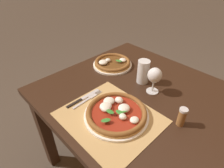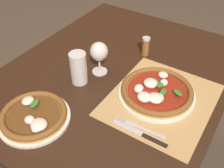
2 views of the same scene
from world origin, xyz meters
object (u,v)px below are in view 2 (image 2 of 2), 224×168
Objects in this scene: fork at (139,128)px; pepper_shaker at (146,46)px; pizza_far at (34,116)px; pizza_near at (156,91)px; knife at (139,133)px; wine_glass at (99,53)px; pint_glass at (79,69)px.

pepper_shaker is (0.44, 0.20, 0.04)m from fork.
pizza_far is at bearing 166.13° from pepper_shaker.
pizza_near reaches higher than pizza_far.
fork is (0.17, -0.35, -0.01)m from pizza_far.
pepper_shaker reaches higher than fork.
pepper_shaker reaches higher than pizza_near.
pizza_near is 1.47× the size of knife.
wine_glass is (0.01, 0.29, 0.08)m from pizza_near.
pepper_shaker is at bearing 24.80° from knife.
wine_glass is at bearing 154.93° from pepper_shaker.
pint_glass reaches higher than knife.
wine_glass is 0.41m from knife.
pizza_near is 0.19m from fork.
pizza_far is at bearing 179.23° from pint_glass.
pepper_shaker reaches higher than pizza_far.
wine_glass is 0.27m from pepper_shaker.
knife is (-0.22, -0.04, -0.02)m from pizza_near.
pizza_far is 1.35× the size of fork.
wine_glass is 0.77× the size of fork.
pint_glass is 0.38m from knife.
fork is 0.93× the size of knife.
pepper_shaker is (0.61, -0.15, 0.03)m from pizza_far.
wine_glass reaches higher than pizza_far.
wine_glass is 1.60× the size of pepper_shaker.
pint_glass reaches higher than fork.
knife is (0.15, -0.36, -0.01)m from pizza_far.
fork is at bearing -122.41° from wine_glass.
pepper_shaker is (0.34, -0.15, -0.02)m from pint_glass.
wine_glass is 0.38m from fork.
wine_glass reaches higher than pint_glass.
wine_glass reaches higher than fork.
pizza_near is 0.30m from pepper_shaker.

